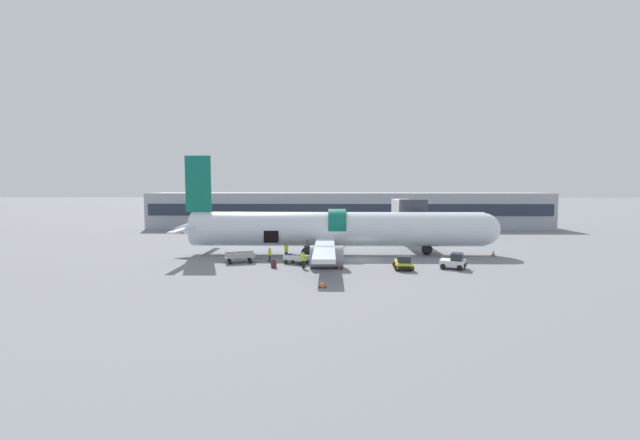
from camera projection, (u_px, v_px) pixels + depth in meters
name	position (u px, v px, depth m)	size (l,w,h in m)	color
ground_plane	(362.00, 260.00, 47.79)	(500.00, 500.00, 0.00)	slate
terminal_strip	(348.00, 210.00, 84.63)	(76.98, 10.51, 6.82)	#9EA3AD
jet_bridge_stub	(407.00, 210.00, 57.20)	(3.28, 10.80, 6.55)	#4C4C51
airplane	(333.00, 230.00, 51.14)	(39.02, 31.83, 11.82)	silver
baggage_tug_lead	(403.00, 263.00, 42.28)	(2.05, 3.11, 1.40)	yellow
baggage_tug_mid	(454.00, 262.00, 42.57)	(2.89, 2.68, 1.59)	white
baggage_cart_loading	(297.00, 259.00, 45.40)	(3.39, 2.43, 0.97)	silver
baggage_cart_queued	(240.00, 257.00, 45.96)	(4.04, 2.48, 1.10)	#999BA0
ground_crew_loader_a	(320.00, 253.00, 46.55)	(0.63, 0.49, 1.81)	#2D2D33
ground_crew_loader_b	(286.00, 251.00, 47.96)	(0.58, 0.58, 1.80)	#1E2338
ground_crew_driver	(334.00, 255.00, 45.10)	(0.55, 0.59, 1.77)	#1E2338
ground_crew_supervisor	(303.00, 260.00, 42.70)	(0.57, 0.43, 1.63)	black
ground_crew_helper	(270.00, 254.00, 46.36)	(0.42, 0.55, 1.56)	#2D2D33
suitcase_on_tarmac_upright	(274.00, 264.00, 42.93)	(0.57, 0.47, 0.84)	#4C1E1E
safety_cone_nose	(493.00, 253.00, 50.27)	(0.59, 0.59, 0.72)	black
safety_cone_engine_left	(323.00, 284.00, 34.80)	(0.61, 0.61, 0.62)	black
safety_cone_wingtip	(339.00, 266.00, 42.53)	(0.61, 0.61, 0.55)	black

